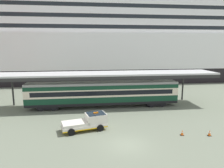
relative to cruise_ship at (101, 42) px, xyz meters
name	(u,v)px	position (x,y,z in m)	size (l,w,h in m)	color
ground_plane	(127,145)	(-0.51, -43.67, -11.09)	(400.00, 400.00, 0.00)	slate
cruise_ship	(101,42)	(0.00, 0.00, 0.00)	(121.03, 23.69, 32.22)	black
platform_canopy	(103,74)	(-1.85, -30.01, -5.81)	(36.92, 5.32, 5.53)	#BBBBBB
train_carriage	(103,93)	(-1.85, -30.43, -8.78)	(23.94, 2.81, 4.11)	black
service_truck	(88,121)	(-4.32, -39.34, -10.10)	(5.53, 3.20, 2.02)	silver
traffic_cone_near	(182,133)	(5.97, -42.23, -10.79)	(0.36, 0.36, 0.61)	black
traffic_cone_mid	(210,133)	(8.90, -42.72, -10.76)	(0.36, 0.36, 0.66)	black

